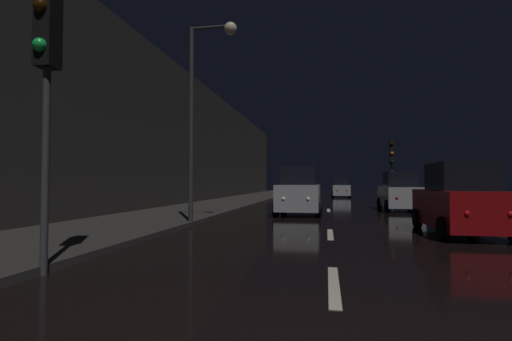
# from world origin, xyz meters

# --- Properties ---
(ground) EXTENTS (25.99, 84.00, 0.02)m
(ground) POSITION_xyz_m (0.00, 24.50, -0.01)
(ground) COLOR black
(sidewalk_left) EXTENTS (4.40, 84.00, 0.15)m
(sidewalk_left) POSITION_xyz_m (-6.80, 24.50, 0.07)
(sidewalk_left) COLOR #33302D
(sidewalk_left) RESTS_ON ground
(building_facade_left) EXTENTS (0.80, 63.00, 8.74)m
(building_facade_left) POSITION_xyz_m (-9.40, 21.00, 4.37)
(building_facade_left) COLOR #2D2B28
(building_facade_left) RESTS_ON ground
(lane_centerline) EXTENTS (0.16, 16.72, 0.01)m
(lane_centerline) POSITION_xyz_m (0.00, 9.61, 0.01)
(lane_centerline) COLOR beige
(lane_centerline) RESTS_ON ground
(traffic_light_near_left) EXTENTS (0.33, 0.47, 5.28)m
(traffic_light_near_left) POSITION_xyz_m (-4.59, 2.69, 3.87)
(traffic_light_near_left) COLOR #38383A
(traffic_light_near_left) RESTS_ON ground
(traffic_light_far_right) EXTENTS (0.32, 0.46, 4.51)m
(traffic_light_far_right) POSITION_xyz_m (4.50, 25.23, 3.24)
(traffic_light_far_right) COLOR #38383A
(traffic_light_far_right) RESTS_ON ground
(streetlamp_overhead) EXTENTS (1.70, 0.44, 6.98)m
(streetlamp_overhead) POSITION_xyz_m (-4.23, 9.56, 4.65)
(streetlamp_overhead) COLOR #2D2D30
(streetlamp_overhead) RESTS_ON ground
(car_approaching_headlights) EXTENTS (2.06, 4.46, 2.25)m
(car_approaching_headlights) POSITION_xyz_m (-1.36, 15.09, 1.03)
(car_approaching_headlights) COLOR #A5A8AD
(car_approaching_headlights) RESTS_ON ground
(car_parked_right_far) EXTENTS (1.87, 4.04, 2.04)m
(car_parked_right_far) POSITION_xyz_m (3.70, 18.20, 0.93)
(car_parked_right_far) COLOR #A5A8AD
(car_parked_right_far) RESTS_ON ground
(car_distant_taillights) EXTENTS (1.81, 3.91, 1.97)m
(car_distant_taillights) POSITION_xyz_m (1.31, 35.23, 0.90)
(car_distant_taillights) COLOR #A5A8AD
(car_distant_taillights) RESTS_ON ground
(car_parked_right_near) EXTENTS (1.89, 4.09, 2.06)m
(car_parked_right_near) POSITION_xyz_m (3.70, 9.13, 0.94)
(car_parked_right_near) COLOR maroon
(car_parked_right_near) RESTS_ON ground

